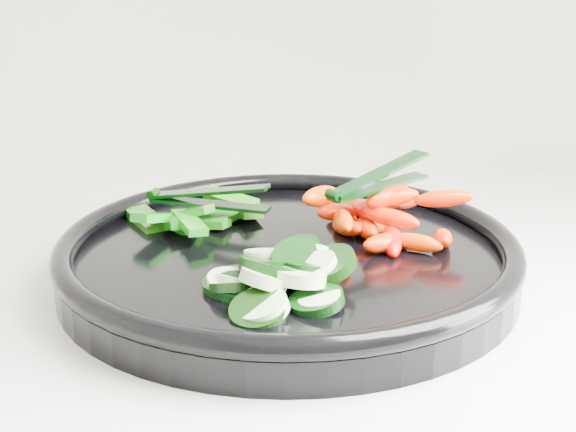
{
  "coord_description": "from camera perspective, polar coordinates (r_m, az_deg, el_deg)",
  "views": [
    {
      "loc": [
        -0.62,
        1.06,
        1.19
      ],
      "look_at": [
        -0.63,
        1.67,
        0.99
      ],
      "focal_mm": 50.0,
      "sensor_mm": 36.0,
      "label": 1
    }
  ],
  "objects": [
    {
      "name": "tong_pepper",
      "position": [
        0.71,
        -5.89,
        1.31
      ],
      "size": [
        0.11,
        0.05,
        0.02
      ],
      "color": "black",
      "rests_on": "pepper_pile"
    },
    {
      "name": "tong_carrot",
      "position": [
        0.67,
        6.33,
        2.48
      ],
      "size": [
        0.09,
        0.09,
        0.02
      ],
      "color": "black",
      "rests_on": "carrot_pile"
    },
    {
      "name": "cucumber_pile",
      "position": [
        0.58,
        -0.81,
        -4.32
      ],
      "size": [
        0.12,
        0.14,
        0.04
      ],
      "color": "black",
      "rests_on": "veggie_tray"
    },
    {
      "name": "pepper_pile",
      "position": [
        0.71,
        -6.62,
        -0.15
      ],
      "size": [
        0.13,
        0.12,
        0.04
      ],
      "color": "#0B7512",
      "rests_on": "veggie_tray"
    },
    {
      "name": "veggie_tray",
      "position": [
        0.65,
        0.0,
        -2.88
      ],
      "size": [
        0.49,
        0.49,
        0.04
      ],
      "color": "black",
      "rests_on": "counter"
    },
    {
      "name": "carrot_pile",
      "position": [
        0.68,
        6.33,
        -0.06
      ],
      "size": [
        0.15,
        0.14,
        0.05
      ],
      "color": "#FD1100",
      "rests_on": "veggie_tray"
    }
  ]
}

